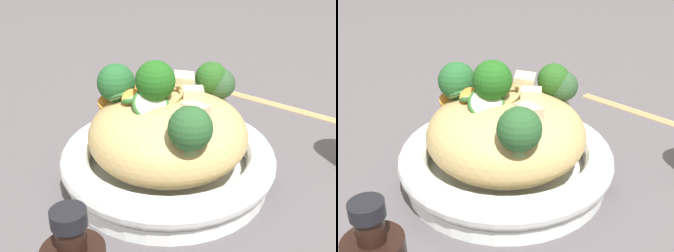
{
  "view_description": "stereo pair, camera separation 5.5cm",
  "coord_description": "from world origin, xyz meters",
  "views": [
    {
      "loc": [
        0.4,
        -0.28,
        0.33
      ],
      "look_at": [
        0.0,
        0.0,
        0.08
      ],
      "focal_mm": 46.92,
      "sensor_mm": 36.0,
      "label": 1
    },
    {
      "loc": [
        0.43,
        -0.23,
        0.33
      ],
      "look_at": [
        0.0,
        0.0,
        0.08
      ],
      "focal_mm": 46.92,
      "sensor_mm": 36.0,
      "label": 2
    }
  ],
  "objects": [
    {
      "name": "broccoli_florets",
      "position": [
        0.01,
        0.0,
        0.13
      ],
      "size": [
        0.2,
        0.18,
        0.08
      ],
      "color": "#A2BF7B",
      "rests_on": "serving_bowl"
    },
    {
      "name": "chopsticks_pair",
      "position": [
        -0.08,
        0.3,
        0.0
      ],
      "size": [
        0.21,
        0.08,
        0.01
      ],
      "color": "tan",
      "rests_on": "ground_plane"
    },
    {
      "name": "ground_plane",
      "position": [
        0.0,
        0.0,
        0.0
      ],
      "size": [
        3.0,
        3.0,
        0.0
      ],
      "primitive_type": "plane",
      "color": "#514B4E"
    },
    {
      "name": "carrot_coins",
      "position": [
        -0.05,
        -0.01,
        0.11
      ],
      "size": [
        0.08,
        0.13,
        0.04
      ],
      "color": "orange",
      "rests_on": "serving_bowl"
    },
    {
      "name": "zucchini_slices",
      "position": [
        -0.01,
        -0.03,
        0.12
      ],
      "size": [
        0.1,
        0.06,
        0.04
      ],
      "color": "beige",
      "rests_on": "serving_bowl"
    },
    {
      "name": "serving_bowl",
      "position": [
        0.0,
        0.0,
        0.03
      ],
      "size": [
        0.28,
        0.28,
        0.06
      ],
      "color": "white",
      "rests_on": "ground_plane"
    },
    {
      "name": "noodle_heap",
      "position": [
        -0.0,
        -0.0,
        0.07
      ],
      "size": [
        0.2,
        0.2,
        0.11
      ],
      "color": "tan",
      "rests_on": "serving_bowl"
    },
    {
      "name": "chicken_chunks",
      "position": [
        0.01,
        0.02,
        0.12
      ],
      "size": [
        0.1,
        0.07,
        0.03
      ],
      "color": "beige",
      "rests_on": "serving_bowl"
    }
  ]
}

